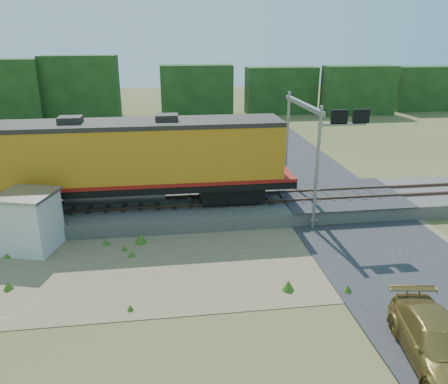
{
  "coord_description": "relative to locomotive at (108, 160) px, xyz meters",
  "views": [
    {
      "loc": [
        -2.96,
        -16.95,
        9.67
      ],
      "look_at": [
        -0.26,
        3.0,
        2.4
      ],
      "focal_mm": 35.0,
      "sensor_mm": 36.0,
      "label": 1
    }
  ],
  "objects": [
    {
      "name": "ground",
      "position": [
        6.08,
        -6.0,
        -3.44
      ],
      "size": [
        140.0,
        140.0,
        0.0
      ],
      "primitive_type": "plane",
      "color": "#475123",
      "rests_on": "ground"
    },
    {
      "name": "ballast",
      "position": [
        6.08,
        -0.0,
        -3.04
      ],
      "size": [
        70.0,
        5.0,
        0.8
      ],
      "primitive_type": "cube",
      "color": "slate",
      "rests_on": "ground"
    },
    {
      "name": "rails",
      "position": [
        6.08,
        -0.0,
        -2.56
      ],
      "size": [
        70.0,
        1.54,
        0.16
      ],
      "color": "brown",
      "rests_on": "ballast"
    },
    {
      "name": "dirt_shoulder",
      "position": [
        4.08,
        -5.5,
        -3.42
      ],
      "size": [
        26.0,
        8.0,
        0.03
      ],
      "primitive_type": "cube",
      "color": "#8C7754",
      "rests_on": "ground"
    },
    {
      "name": "road",
      "position": [
        13.08,
        -5.26,
        -3.35
      ],
      "size": [
        7.0,
        66.0,
        0.86
      ],
      "color": "#38383A",
      "rests_on": "ground"
    },
    {
      "name": "tree_line_north",
      "position": [
        6.08,
        32.0,
        -0.37
      ],
      "size": [
        130.0,
        3.0,
        6.5
      ],
      "color": "#163513",
      "rests_on": "ground"
    },
    {
      "name": "weed_clumps",
      "position": [
        2.58,
        -5.9,
        -3.44
      ],
      "size": [
        15.0,
        6.2,
        0.56
      ],
      "primitive_type": null,
      "color": "#3D621C",
      "rests_on": "ground"
    },
    {
      "name": "locomotive",
      "position": [
        0.0,
        0.0,
        0.0
      ],
      "size": [
        19.46,
        2.97,
        5.02
      ],
      "color": "black",
      "rests_on": "rails"
    },
    {
      "name": "shed",
      "position": [
        -3.37,
        -3.14,
        -2.0
      ],
      "size": [
        2.95,
        2.95,
        2.84
      ],
      "rotation": [
        0.0,
        0.0,
        -0.27
      ],
      "color": "silver",
      "rests_on": "ground"
    },
    {
      "name": "signal_gantry",
      "position": [
        10.89,
        -0.64,
        1.46
      ],
      "size": [
        2.57,
        6.2,
        6.48
      ],
      "color": "gray",
      "rests_on": "ground"
    },
    {
      "name": "car",
      "position": [
        11.16,
        -12.89,
        -2.75
      ],
      "size": [
        2.62,
        4.97,
        1.37
      ],
      "primitive_type": "imported",
      "rotation": [
        0.0,
        0.0,
        -0.15
      ],
      "color": "olive",
      "rests_on": "ground"
    }
  ]
}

